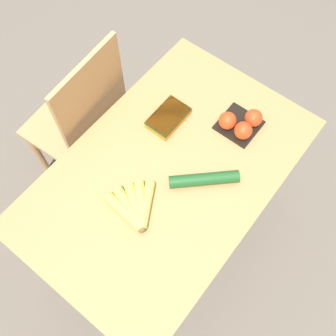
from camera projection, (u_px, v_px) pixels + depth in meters
The scene contains 7 objects.
ground_plane at pixel (168, 229), 2.19m from camera, with size 12.00×12.00×0.00m, color #665B51.
dining_table at pixel (168, 184), 1.64m from camera, with size 1.18×0.76×0.74m.
chair at pixel (84, 123), 1.90m from camera, with size 0.45×0.43×1.00m.
banana_bunch at pixel (135, 208), 1.45m from camera, with size 0.19×0.20×0.04m.
tomato_pack at pixel (241, 123), 1.58m from camera, with size 0.16×0.16×0.08m.
carrot_bag at pixel (168, 117), 1.61m from camera, with size 0.17×0.11×0.04m.
cucumber_near at pixel (204, 179), 1.49m from camera, with size 0.22×0.23×0.05m.
Camera 1 is at (-0.52, -0.41, 2.12)m, focal length 42.00 mm.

